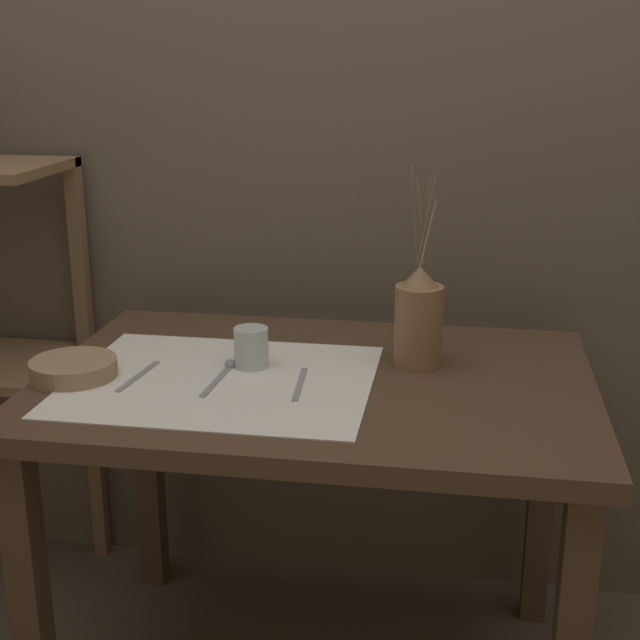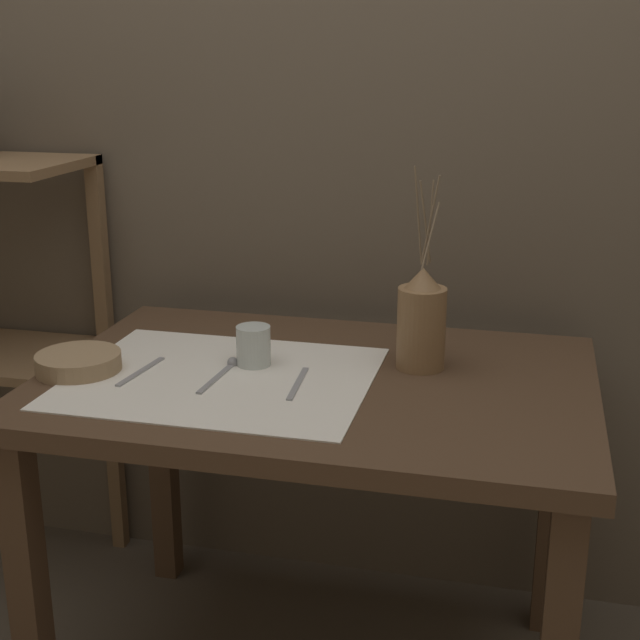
# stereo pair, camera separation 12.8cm
# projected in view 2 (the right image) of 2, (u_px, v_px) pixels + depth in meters

# --- Properties ---
(stone_wall_back) EXTENTS (7.00, 0.06, 2.40)m
(stone_wall_back) POSITION_uv_depth(u_px,v_px,m) (366.00, 130.00, 2.16)
(stone_wall_back) COLOR brown
(stone_wall_back) RESTS_ON ground_plane
(wooden_table) EXTENTS (1.13, 0.78, 0.75)m
(wooden_table) POSITION_uv_depth(u_px,v_px,m) (317.00, 422.00, 1.86)
(wooden_table) COLOR #4C3523
(wooden_table) RESTS_ON ground_plane
(wooden_shelf_unit) EXTENTS (0.49, 0.35, 1.13)m
(wooden_shelf_unit) POSITION_uv_depth(u_px,v_px,m) (2.00, 289.00, 2.32)
(wooden_shelf_unit) COLOR brown
(wooden_shelf_unit) RESTS_ON ground_plane
(linen_cloth) EXTENTS (0.61, 0.50, 0.00)m
(linen_cloth) POSITION_uv_depth(u_px,v_px,m) (221.00, 377.00, 1.82)
(linen_cloth) COLOR white
(linen_cloth) RESTS_ON wooden_table
(pitcher_with_flowers) EXTENTS (0.10, 0.10, 0.42)m
(pitcher_with_flowers) POSITION_uv_depth(u_px,v_px,m) (422.00, 321.00, 1.85)
(pitcher_with_flowers) COLOR olive
(pitcher_with_flowers) RESTS_ON wooden_table
(wooden_bowl) EXTENTS (0.18, 0.18, 0.04)m
(wooden_bowl) POSITION_uv_depth(u_px,v_px,m) (79.00, 363.00, 1.85)
(wooden_bowl) COLOR #9E7F5B
(wooden_bowl) RESTS_ON wooden_table
(glass_tumbler_near) EXTENTS (0.07, 0.07, 0.08)m
(glass_tumbler_near) POSITION_uv_depth(u_px,v_px,m) (253.00, 346.00, 1.87)
(glass_tumbler_near) COLOR silver
(glass_tumbler_near) RESTS_ON wooden_table
(fork_outer) EXTENTS (0.03, 0.18, 0.00)m
(fork_outer) POSITION_uv_depth(u_px,v_px,m) (141.00, 371.00, 1.84)
(fork_outer) COLOR #939399
(fork_outer) RESTS_ON wooden_table
(spoon_inner) EXTENTS (0.03, 0.19, 0.02)m
(spoon_inner) POSITION_uv_depth(u_px,v_px,m) (227.00, 368.00, 1.85)
(spoon_inner) COLOR #939399
(spoon_inner) RESTS_ON wooden_table
(fork_inner) EXTENTS (0.02, 0.18, 0.00)m
(fork_inner) POSITION_uv_depth(u_px,v_px,m) (298.00, 383.00, 1.77)
(fork_inner) COLOR #939399
(fork_inner) RESTS_ON wooden_table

